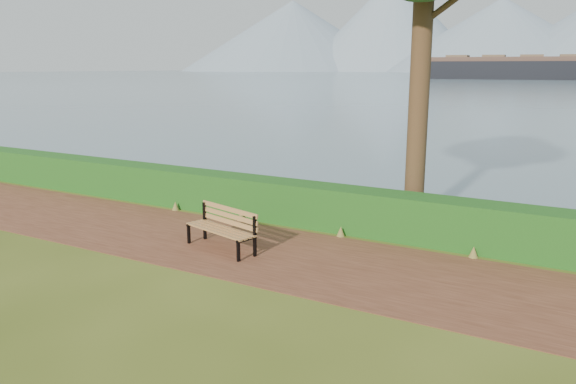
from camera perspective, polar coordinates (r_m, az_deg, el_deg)
The scene contains 5 objects.
ground at distance 11.77m, azimuth -5.95°, elevation -5.97°, with size 140.00×140.00×0.00m, color #404F16.
path at distance 12.00m, azimuth -5.12°, elevation -5.56°, with size 40.00×3.40×0.01m, color #4F2A1B.
hedge at distance 13.75m, azimuth 0.27°, elevation -1.00°, with size 32.00×0.85×1.00m, color #164914.
bench at distance 11.76m, azimuth -6.55°, elevation -3.41°, with size 1.83×0.96×0.88m.
cargo_ship at distance 179.30m, azimuth 25.09°, elevation 11.34°, with size 72.78×18.00×21.87m.
Camera 1 is at (6.51, -9.06, 3.75)m, focal length 35.00 mm.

